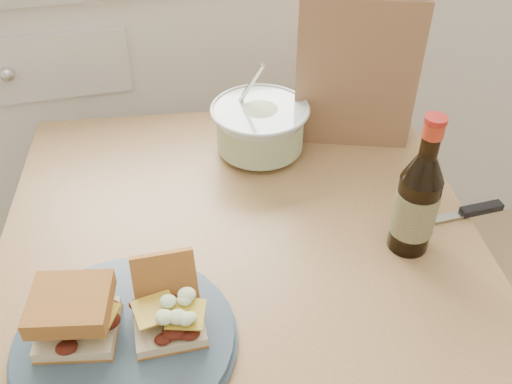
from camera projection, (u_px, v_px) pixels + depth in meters
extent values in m
cube|color=white|center=(206.00, 96.00, 1.82)|extent=(2.40, 0.60, 0.90)
cube|color=tan|center=(241.00, 242.00, 1.00)|extent=(0.92, 0.92, 0.04)
cube|color=tan|center=(88.00, 250.00, 1.46)|extent=(0.06, 0.06, 0.65)
cube|color=tan|center=(365.00, 227.00, 1.53)|extent=(0.06, 0.06, 0.65)
cylinder|color=#3B4E5F|center=(125.00, 340.00, 0.80)|extent=(0.31, 0.31, 0.02)
cube|color=beige|center=(78.00, 329.00, 0.80)|extent=(0.12, 0.12, 0.02)
cube|color=gold|center=(74.00, 314.00, 0.77)|extent=(0.07, 0.07, 0.00)
cube|color=#A7632C|center=(70.00, 304.00, 0.76)|extent=(0.12, 0.12, 0.03)
cube|color=beige|center=(169.00, 325.00, 0.80)|extent=(0.10, 0.09, 0.02)
cube|color=gold|center=(167.00, 311.00, 0.78)|extent=(0.06, 0.06, 0.00)
cube|color=#A7632C|center=(165.00, 281.00, 0.83)|extent=(0.09, 0.07, 0.08)
cone|color=silver|center=(260.00, 130.00, 1.15)|extent=(0.19, 0.19, 0.10)
cylinder|color=beige|center=(260.00, 132.00, 1.15)|extent=(0.17, 0.17, 0.07)
torus|color=silver|center=(260.00, 109.00, 1.12)|extent=(0.20, 0.20, 0.01)
cylinder|color=silver|center=(248.00, 89.00, 1.11)|extent=(0.06, 0.07, 0.13)
cylinder|color=black|center=(414.00, 213.00, 0.92)|extent=(0.07, 0.07, 0.14)
cone|color=black|center=(425.00, 168.00, 0.86)|extent=(0.07, 0.07, 0.04)
cylinder|color=black|center=(431.00, 140.00, 0.83)|extent=(0.03, 0.03, 0.06)
cylinder|color=red|center=(434.00, 130.00, 0.82)|extent=(0.03, 0.03, 0.02)
cylinder|color=#B12520|center=(436.00, 119.00, 0.81)|extent=(0.03, 0.03, 0.01)
cylinder|color=#303B1D|center=(415.00, 211.00, 0.92)|extent=(0.07, 0.07, 0.08)
cube|color=silver|center=(436.00, 219.00, 1.01)|extent=(0.14, 0.02, 0.00)
cube|color=black|center=(481.00, 209.00, 1.03)|extent=(0.08, 0.02, 0.01)
cube|color=#A0704D|center=(355.00, 61.00, 1.16)|extent=(0.27, 0.22, 0.31)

